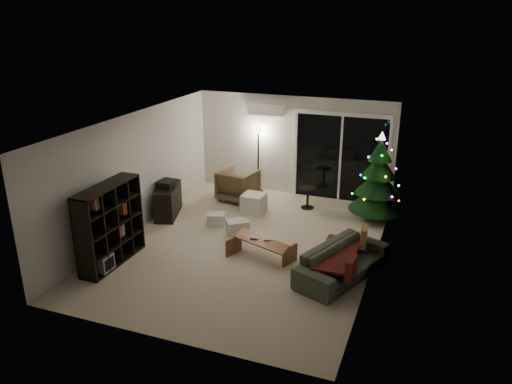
% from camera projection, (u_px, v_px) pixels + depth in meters
% --- Properties ---
extents(room, '(6.50, 7.51, 2.60)m').
position_uv_depth(room, '(291.00, 178.00, 10.84)').
color(room, beige).
rests_on(room, ground).
extents(bookshelf, '(0.57, 1.56, 1.53)m').
position_uv_depth(bookshelf, '(101.00, 223.00, 9.16)').
color(bookshelf, black).
rests_on(bookshelf, floor).
extents(media_cabinet, '(0.73, 1.18, 0.69)m').
position_uv_depth(media_cabinet, '(168.00, 201.00, 11.39)').
color(media_cabinet, black).
rests_on(media_cabinet, floor).
extents(stereo, '(0.35, 0.42, 0.15)m').
position_uv_depth(stereo, '(167.00, 184.00, 11.25)').
color(stereo, black).
rests_on(stereo, media_cabinet).
extents(armchair, '(0.97, 0.99, 0.78)m').
position_uv_depth(armchair, '(238.00, 185.00, 12.29)').
color(armchair, brown).
rests_on(armchair, floor).
extents(ottoman, '(0.52, 0.52, 0.45)m').
position_uv_depth(ottoman, '(254.00, 203.00, 11.58)').
color(ottoman, silver).
rests_on(ottoman, floor).
extents(cardboard_box_a, '(0.46, 0.41, 0.27)m').
position_uv_depth(cardboard_box_a, '(216.00, 219.00, 10.91)').
color(cardboard_box_a, beige).
rests_on(cardboard_box_a, floor).
extents(cardboard_box_b, '(0.54, 0.53, 0.30)m').
position_uv_depth(cardboard_box_b, '(237.00, 227.00, 10.48)').
color(cardboard_box_b, beige).
rests_on(cardboard_box_b, floor).
extents(side_table, '(0.50, 0.50, 0.51)m').
position_uv_depth(side_table, '(308.00, 198.00, 11.83)').
color(side_table, black).
rests_on(side_table, floor).
extents(floor_lamp, '(0.27, 0.27, 1.66)m').
position_uv_depth(floor_lamp, '(258.00, 161.00, 12.72)').
color(floor_lamp, black).
rests_on(floor_lamp, floor).
extents(sofa, '(1.46, 2.13, 0.58)m').
position_uv_depth(sofa, '(343.00, 261.00, 8.77)').
color(sofa, '#40443B').
rests_on(sofa, floor).
extents(sofa_throw, '(0.62, 1.43, 0.05)m').
position_uv_depth(sofa_throw, '(338.00, 254.00, 8.76)').
color(sofa_throw, '#49130D').
rests_on(sofa_throw, sofa).
extents(cushion_a, '(0.15, 0.39, 0.38)m').
position_uv_depth(cushion_a, '(364.00, 237.00, 9.18)').
color(cushion_a, '#A27B45').
rests_on(cushion_a, sofa).
extents(cushion_b, '(0.14, 0.39, 0.38)m').
position_uv_depth(cushion_b, '(351.00, 269.00, 8.04)').
color(cushion_b, '#49130D').
rests_on(cushion_b, sofa).
extents(coffee_table, '(1.26, 0.81, 0.38)m').
position_uv_depth(coffee_table, '(261.00, 249.00, 9.43)').
color(coffee_table, brown).
rests_on(coffee_table, floor).
extents(remote_a, '(0.15, 0.04, 0.02)m').
position_uv_depth(remote_a, '(254.00, 239.00, 9.41)').
color(remote_a, black).
rests_on(remote_a, coffee_table).
extents(remote_b, '(0.14, 0.08, 0.02)m').
position_uv_depth(remote_b, '(267.00, 240.00, 9.37)').
color(remote_b, slate).
rests_on(remote_b, coffee_table).
extents(christmas_tree, '(1.64, 1.64, 2.01)m').
position_uv_depth(christmas_tree, '(378.00, 176.00, 10.98)').
color(christmas_tree, black).
rests_on(christmas_tree, floor).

